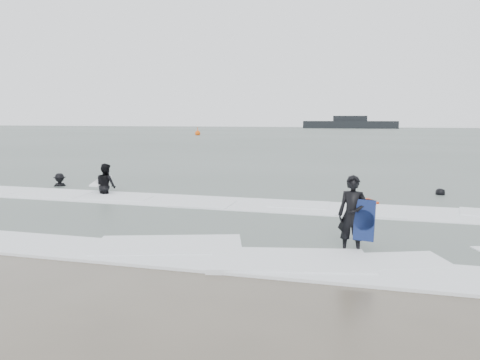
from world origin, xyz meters
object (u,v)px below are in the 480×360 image
(surfer_centre, at_px, (351,253))
(surfer_right_far, at_px, (440,196))
(surfer_wading, at_px, (106,195))
(vessel_horizon, at_px, (350,124))
(buoy, at_px, (198,133))
(surfer_right_near, at_px, (353,204))
(surfer_breaker, at_px, (60,188))

(surfer_centre, xyz_separation_m, surfer_right_far, (3.13, 9.49, 0.00))
(surfer_wading, height_order, vessel_horizon, vessel_horizon)
(surfer_centre, height_order, buoy, buoy)
(surfer_right_near, bearing_deg, surfer_centre, 28.72)
(surfer_breaker, xyz_separation_m, surfer_right_far, (16.72, 2.30, 0.00))
(surfer_centre, height_order, surfer_right_near, surfer_centre)
(surfer_centre, distance_m, buoy, 78.23)
(surfer_wading, relative_size, buoy, 1.15)
(buoy, bearing_deg, surfer_breaker, -74.25)
(surfer_breaker, distance_m, vessel_horizon, 134.77)
(surfer_centre, relative_size, surfer_wading, 1.00)
(surfer_right_far, bearing_deg, surfer_wading, -12.41)
(vessel_horizon, bearing_deg, surfer_right_far, -85.46)
(surfer_right_near, xyz_separation_m, surfer_right_far, (3.38, 2.84, 0.00))
(surfer_wading, bearing_deg, surfer_right_near, -149.72)
(surfer_right_far, distance_m, vessel_horizon, 132.74)
(surfer_centre, bearing_deg, surfer_right_far, 80.36)
(surfer_right_near, height_order, surfer_right_far, surfer_right_near)
(surfer_centre, relative_size, surfer_breaker, 1.25)
(surfer_right_far, relative_size, vessel_horizon, 0.05)
(surfer_breaker, height_order, buoy, buoy)
(surfer_breaker, bearing_deg, surfer_centre, -66.79)
(surfer_breaker, xyz_separation_m, surfer_right_near, (13.34, -0.54, 0.00))
(surfer_centre, height_order, vessel_horizon, vessel_horizon)
(surfer_right_near, bearing_deg, surfer_breaker, -65.76)
(surfer_centre, distance_m, surfer_right_near, 6.66)
(surfer_centre, height_order, surfer_wading, surfer_centre)
(surfer_breaker, distance_m, buoy, 66.82)
(surfer_wading, bearing_deg, surfer_right_far, -139.03)
(buoy, bearing_deg, vessel_horizon, 70.89)
(surfer_right_near, relative_size, surfer_right_far, 1.08)
(surfer_breaker, height_order, vessel_horizon, vessel_horizon)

